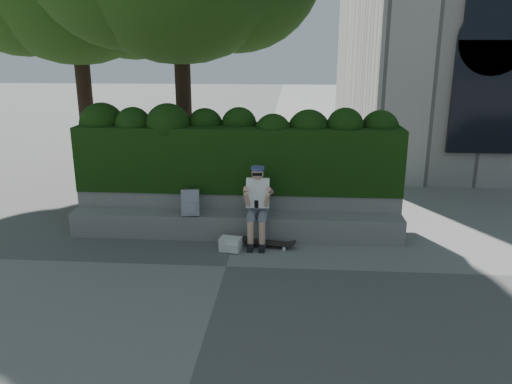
# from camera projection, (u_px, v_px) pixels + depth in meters

# --- Properties ---
(ground) EXTENTS (80.00, 80.00, 0.00)m
(ground) POSITION_uv_depth(u_px,v_px,m) (226.00, 266.00, 7.91)
(ground) COLOR slate
(ground) RESTS_ON ground
(bench_ledge) EXTENTS (6.00, 0.45, 0.45)m
(bench_ledge) POSITION_uv_depth(u_px,v_px,m) (235.00, 226.00, 9.04)
(bench_ledge) COLOR gray
(bench_ledge) RESTS_ON ground
(planter_wall) EXTENTS (6.00, 0.50, 0.75)m
(planter_wall) POSITION_uv_depth(u_px,v_px,m) (238.00, 210.00, 9.46)
(planter_wall) COLOR gray
(planter_wall) RESTS_ON ground
(hedge) EXTENTS (6.00, 1.00, 1.20)m
(hedge) POSITION_uv_depth(u_px,v_px,m) (239.00, 157.00, 9.40)
(hedge) COLOR black
(hedge) RESTS_ON planter_wall
(person) EXTENTS (0.40, 0.76, 1.38)m
(person) POSITION_uv_depth(u_px,v_px,m) (258.00, 202.00, 8.69)
(person) COLOR slate
(person) RESTS_ON ground
(skateboard) EXTENTS (0.86, 0.33, 0.09)m
(skateboard) POSITION_uv_depth(u_px,v_px,m) (268.00, 243.00, 8.66)
(skateboard) COLOR black
(skateboard) RESTS_ON ground
(backpack_plaid) EXTENTS (0.34, 0.22, 0.47)m
(backpack_plaid) POSITION_uv_depth(u_px,v_px,m) (190.00, 203.00, 8.88)
(backpack_plaid) COLOR #A7A8AC
(backpack_plaid) RESTS_ON bench_ledge
(backpack_ground) EXTENTS (0.39, 0.30, 0.23)m
(backpack_ground) POSITION_uv_depth(u_px,v_px,m) (231.00, 244.00, 8.51)
(backpack_ground) COLOR silver
(backpack_ground) RESTS_ON ground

